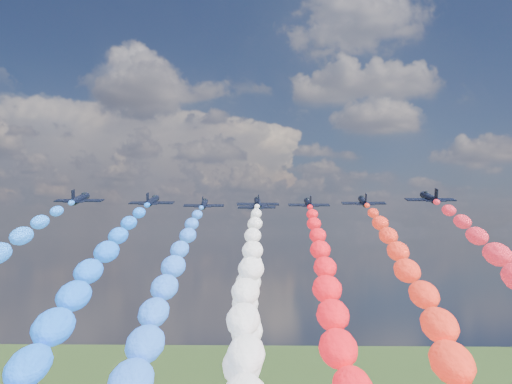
# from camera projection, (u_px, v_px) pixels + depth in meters

# --- Properties ---
(jet_0) EXTENTS (9.62, 13.10, 5.31)m
(jet_0) POSITION_uv_depth(u_px,v_px,m) (80.00, 199.00, 123.16)
(jet_0) COLOR black
(jet_1) EXTENTS (9.60, 13.08, 5.31)m
(jet_1) POSITION_uv_depth(u_px,v_px,m) (152.00, 201.00, 132.17)
(jet_1) COLOR black
(trail_1) EXTENTS (5.63, 105.61, 41.54)m
(trail_1) POSITION_uv_depth(u_px,v_px,m) (62.00, 331.00, 75.79)
(trail_1) COLOR blue
(jet_2) EXTENTS (10.06, 13.41, 5.31)m
(jet_2) POSITION_uv_depth(u_px,v_px,m) (204.00, 204.00, 145.20)
(jet_2) COLOR black
(trail_2) EXTENTS (5.63, 105.61, 41.54)m
(trail_2) POSITION_uv_depth(u_px,v_px,m) (160.00, 317.00, 88.82)
(trail_2) COLOR blue
(jet_3) EXTENTS (10.29, 13.58, 5.31)m
(jet_3) POSITION_uv_depth(u_px,v_px,m) (258.00, 202.00, 138.25)
(jet_3) COLOR black
(trail_3) EXTENTS (5.63, 105.61, 41.54)m
(trail_3) POSITION_uv_depth(u_px,v_px,m) (247.00, 324.00, 81.88)
(trail_3) COLOR silver
(jet_4) EXTENTS (10.10, 13.45, 5.31)m
(jet_4) POSITION_uv_depth(u_px,v_px,m) (257.00, 206.00, 155.23)
(jet_4) COLOR black
(trail_4) EXTENTS (5.63, 105.61, 41.54)m
(trail_4) POSITION_uv_depth(u_px,v_px,m) (247.00, 308.00, 98.85)
(trail_4) COLOR silver
(jet_5) EXTENTS (10.04, 13.40, 5.31)m
(jet_5) POSITION_uv_depth(u_px,v_px,m) (309.00, 203.00, 142.32)
(jet_5) COLOR black
(trail_5) EXTENTS (5.63, 105.61, 41.54)m
(trail_5) POSITION_uv_depth(u_px,v_px,m) (331.00, 320.00, 85.94)
(trail_5) COLOR #FC101D
(jet_6) EXTENTS (9.76, 13.21, 5.31)m
(jet_6) POSITION_uv_depth(u_px,v_px,m) (363.00, 201.00, 133.89)
(jet_6) COLOR black
(trail_6) EXTENTS (5.63, 105.61, 41.54)m
(trail_6) POSITION_uv_depth(u_px,v_px,m) (429.00, 329.00, 77.51)
(trail_6) COLOR red
(jet_7) EXTENTS (9.96, 13.35, 5.31)m
(jet_7) POSITION_uv_depth(u_px,v_px,m) (429.00, 198.00, 119.82)
(jet_7) COLOR black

